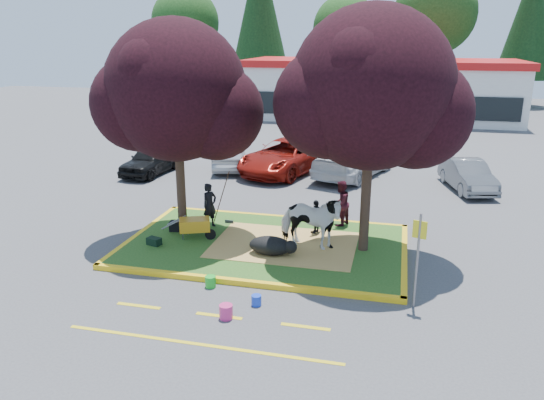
% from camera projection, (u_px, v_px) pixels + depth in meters
% --- Properties ---
extents(ground, '(90.00, 90.00, 0.00)m').
position_uv_depth(ground, '(265.00, 248.00, 15.95)').
color(ground, '#424244').
rests_on(ground, ground).
extents(median_island, '(8.00, 5.00, 0.15)m').
position_uv_depth(median_island, '(265.00, 245.00, 15.93)').
color(median_island, '#225019').
rests_on(median_island, ground).
extents(curb_near, '(8.30, 0.16, 0.15)m').
position_uv_depth(curb_near, '(240.00, 282.00, 13.53)').
color(curb_near, yellow).
rests_on(curb_near, ground).
extents(curb_far, '(8.30, 0.16, 0.15)m').
position_uv_depth(curb_far, '(284.00, 218.00, 18.32)').
color(curb_far, yellow).
rests_on(curb_far, ground).
extents(curb_left, '(0.16, 5.30, 0.15)m').
position_uv_depth(curb_left, '(141.00, 234.00, 16.85)').
color(curb_left, yellow).
rests_on(curb_left, ground).
extents(curb_right, '(0.16, 5.30, 0.15)m').
position_uv_depth(curb_right, '(404.00, 258.00, 15.00)').
color(curb_right, yellow).
rests_on(curb_right, ground).
extents(straw_bedding, '(4.20, 3.00, 0.01)m').
position_uv_depth(straw_bedding, '(284.00, 245.00, 15.77)').
color(straw_bedding, tan).
rests_on(straw_bedding, median_island).
extents(tree_purple_left, '(5.06, 4.20, 6.51)m').
position_uv_depth(tree_purple_left, '(177.00, 97.00, 15.64)').
color(tree_purple_left, black).
rests_on(tree_purple_left, median_island).
extents(tree_purple_right, '(5.30, 4.40, 6.82)m').
position_uv_depth(tree_purple_right, '(372.00, 96.00, 14.11)').
color(tree_purple_right, black).
rests_on(tree_purple_right, median_island).
extents(fire_lane_stripe_a, '(1.10, 0.12, 0.01)m').
position_uv_depth(fire_lane_stripe_a, '(139.00, 306.00, 12.50)').
color(fire_lane_stripe_a, yellow).
rests_on(fire_lane_stripe_a, ground).
extents(fire_lane_stripe_b, '(1.10, 0.12, 0.01)m').
position_uv_depth(fire_lane_stripe_b, '(219.00, 316.00, 12.05)').
color(fire_lane_stripe_b, yellow).
rests_on(fire_lane_stripe_b, ground).
extents(fire_lane_stripe_c, '(1.10, 0.12, 0.01)m').
position_uv_depth(fire_lane_stripe_c, '(306.00, 327.00, 11.60)').
color(fire_lane_stripe_c, yellow).
rests_on(fire_lane_stripe_c, ground).
extents(fire_lane_long, '(6.00, 0.10, 0.01)m').
position_uv_depth(fire_lane_long, '(200.00, 344.00, 10.94)').
color(fire_lane_long, yellow).
rests_on(fire_lane_long, ground).
extents(retail_building, '(20.40, 8.40, 4.40)m').
position_uv_depth(retail_building, '(380.00, 88.00, 40.80)').
color(retail_building, silver).
rests_on(retail_building, ground).
extents(treeline, '(46.58, 7.80, 14.63)m').
position_uv_depth(treeline, '(380.00, 17.00, 48.28)').
color(treeline, black).
rests_on(treeline, ground).
extents(cow, '(2.05, 1.17, 1.64)m').
position_uv_depth(cow, '(310.00, 222.00, 15.28)').
color(cow, silver).
rests_on(cow, median_island).
extents(calf, '(1.33, 0.89, 0.53)m').
position_uv_depth(calf, '(270.00, 246.00, 14.99)').
color(calf, black).
rests_on(calf, median_island).
extents(handler, '(0.57, 0.63, 1.45)m').
position_uv_depth(handler, '(210.00, 205.00, 17.07)').
color(handler, black).
rests_on(handler, median_island).
extents(visitor_a, '(0.82, 0.90, 1.50)m').
position_uv_depth(visitor_a, '(341.00, 203.00, 17.21)').
color(visitor_a, '#3E111D').
rests_on(visitor_a, median_island).
extents(visitor_b, '(0.50, 0.69, 1.09)m').
position_uv_depth(visitor_b, '(316.00, 217.00, 16.55)').
color(visitor_b, black).
rests_on(visitor_b, median_island).
extents(wheelbarrow, '(1.63, 0.85, 0.62)m').
position_uv_depth(wheelbarrow, '(195.00, 225.00, 16.17)').
color(wheelbarrow, black).
rests_on(wheelbarrow, median_island).
extents(gear_bag_dark, '(0.65, 0.42, 0.31)m').
position_uv_depth(gear_bag_dark, '(179.00, 226.00, 16.88)').
color(gear_bag_dark, black).
rests_on(gear_bag_dark, median_island).
extents(gear_bag_green, '(0.47, 0.36, 0.22)m').
position_uv_depth(gear_bag_green, '(154.00, 241.00, 15.74)').
color(gear_bag_green, black).
rests_on(gear_bag_green, median_island).
extents(sign_post, '(0.31, 0.13, 2.30)m').
position_uv_depth(sign_post, '(418.00, 251.00, 12.06)').
color(sign_post, slate).
rests_on(sign_post, ground).
extents(bucket_green, '(0.31, 0.31, 0.29)m').
position_uv_depth(bucket_green, '(210.00, 282.00, 13.41)').
color(bucket_green, green).
rests_on(bucket_green, ground).
extents(bucket_pink, '(0.32, 0.32, 0.33)m').
position_uv_depth(bucket_pink, '(226.00, 312.00, 11.91)').
color(bucket_pink, '#D42F78').
rests_on(bucket_pink, ground).
extents(bucket_blue, '(0.27, 0.27, 0.26)m').
position_uv_depth(bucket_blue, '(256.00, 300.00, 12.50)').
color(bucket_blue, blue).
rests_on(bucket_blue, ground).
extents(car_black, '(1.89, 3.94, 1.30)m').
position_uv_depth(car_black, '(152.00, 160.00, 24.38)').
color(car_black, black).
rests_on(car_black, ground).
extents(car_silver, '(2.25, 4.07, 1.27)m').
position_uv_depth(car_silver, '(229.00, 155.00, 25.33)').
color(car_silver, '#929599').
rests_on(car_silver, ground).
extents(car_red, '(4.24, 6.09, 1.54)m').
position_uv_depth(car_red, '(287.00, 156.00, 24.51)').
color(car_red, maroon).
rests_on(car_red, ground).
extents(car_white, '(3.76, 5.75, 1.55)m').
position_uv_depth(car_white, '(353.00, 159.00, 23.91)').
color(car_white, silver).
rests_on(car_white, ground).
extents(car_grey, '(2.21, 3.97, 1.24)m').
position_uv_depth(car_grey, '(468.00, 175.00, 21.78)').
color(car_grey, '#585C60').
rests_on(car_grey, ground).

